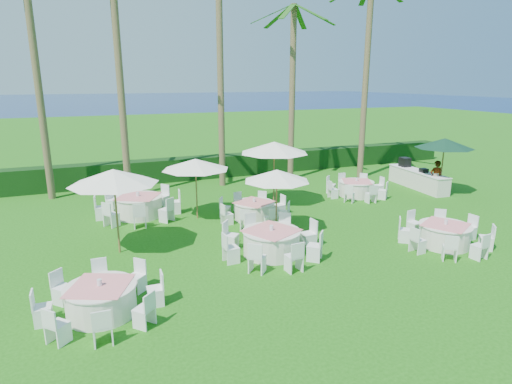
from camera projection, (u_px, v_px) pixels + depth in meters
ground at (289, 260)px, 13.06m from camera, size 120.00×120.00×0.00m
hedge at (192, 168)px, 23.64m from camera, size 34.00×1.00×1.20m
ocean at (101, 102)px, 104.26m from camera, size 260.00×260.00×0.00m
banquet_table_a at (101, 299)px, 9.95m from camera, size 2.87×2.87×0.88m
banquet_table_b at (271, 242)px, 13.38m from camera, size 3.19×3.19×0.96m
banquet_table_c at (444, 234)px, 14.10m from camera, size 2.92×2.92×0.89m
banquet_table_d at (139, 206)px, 17.15m from camera, size 3.34×3.34×1.00m
banquet_table_e at (254, 210)px, 16.78m from camera, size 2.80×2.80×0.86m
banquet_table_f at (356, 188)px, 20.17m from camera, size 2.85×2.85×0.87m
umbrella_a at (113, 177)px, 13.00m from camera, size 2.73×2.73×2.71m
umbrella_b at (277, 175)px, 14.74m from camera, size 2.34×2.34×2.34m
umbrella_c at (195, 164)px, 16.42m from camera, size 2.62×2.62×2.40m
umbrella_d at (274, 147)px, 18.13m from camera, size 2.95×2.95×2.80m
umbrella_green at (445, 143)px, 20.08m from camera, size 2.69×2.69×2.68m
buffet_table at (417, 179)px, 21.67m from camera, size 1.13×3.91×1.37m
staff_person at (436, 177)px, 20.38m from camera, size 0.67×0.52×1.64m
palm_a at (34, 52)px, 18.20m from camera, size 4.11×4.40×11.95m
palm_b at (120, 73)px, 18.77m from camera, size 4.21×4.39×10.26m
palm_c at (220, 45)px, 20.57m from camera, size 4.32×4.32×12.95m
palm_d at (292, 87)px, 22.42m from camera, size 4.35×4.28×9.04m
palm_e at (366, 74)px, 22.55m from camera, size 4.40×4.17×10.31m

